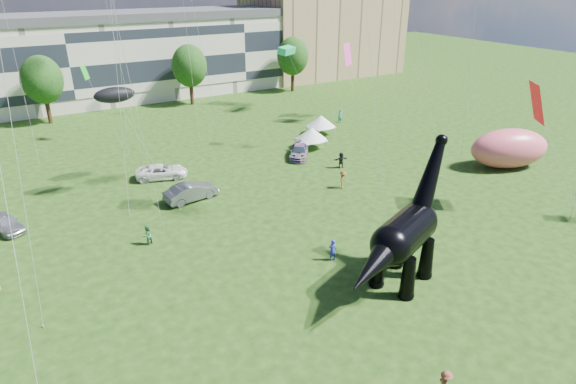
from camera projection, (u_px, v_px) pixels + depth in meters
ground at (378, 310)px, 28.73m from camera, size 220.00×220.00×0.00m
terrace_row at (65, 65)px, 71.09m from camera, size 78.00×11.00×12.00m
apartment_block at (322, 15)px, 93.62m from camera, size 28.00×18.00×22.00m
tree_mid_left at (41, 76)px, 62.07m from camera, size 5.20×5.20×9.44m
tree_mid_right at (189, 63)px, 71.34m from camera, size 5.20×5.20×9.44m
tree_far_right at (293, 53)px, 79.68m from camera, size 5.20×5.20×9.44m
dinosaur_sculpture at (402, 237)px, 29.71m from camera, size 11.09×5.79×9.28m
car_silver at (4, 223)px, 37.36m from camera, size 3.06×4.42×1.40m
car_grey at (191, 192)px, 42.39m from camera, size 5.02×2.38×1.59m
car_white at (162, 172)px, 46.98m from camera, size 5.41×3.67×1.38m
car_dark at (299, 151)px, 52.38m from camera, size 4.17×4.83×1.33m
gazebo_near at (311, 134)px, 54.71m from camera, size 3.55×3.55×2.44m
gazebo_far at (321, 121)px, 59.42m from camera, size 3.66×3.66×2.43m
inflatable_pink at (509, 148)px, 49.15m from camera, size 9.09×6.78×4.08m
visitors at (242, 208)px, 39.34m from camera, size 47.08×40.61×1.86m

